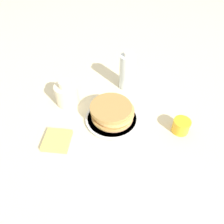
% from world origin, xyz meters
% --- Properties ---
extents(ground_plane, '(4.00, 4.00, 0.00)m').
position_xyz_m(ground_plane, '(0.00, 0.00, 0.00)').
color(ground_plane, beige).
extents(plate, '(0.23, 0.23, 0.01)m').
position_xyz_m(plate, '(-0.02, 0.01, 0.01)').
color(plate, silver).
rests_on(plate, ground_plane).
extents(pancake_stack, '(0.19, 0.18, 0.07)m').
position_xyz_m(pancake_stack, '(-0.02, 0.01, 0.05)').
color(pancake_stack, '#E3AA75').
rests_on(pancake_stack, plate).
extents(juice_glass, '(0.07, 0.07, 0.06)m').
position_xyz_m(juice_glass, '(0.26, -0.03, 0.03)').
color(juice_glass, yellow).
rests_on(juice_glass, ground_plane).
extents(cream_jug, '(0.10, 0.10, 0.12)m').
position_xyz_m(cream_jug, '(-0.24, 0.10, 0.05)').
color(cream_jug, beige).
rests_on(cream_jug, ground_plane).
extents(water_bottle_near, '(0.07, 0.07, 0.19)m').
position_xyz_m(water_bottle_near, '(0.03, 0.24, 0.09)').
color(water_bottle_near, silver).
rests_on(water_bottle_near, ground_plane).
extents(napkin, '(0.11, 0.11, 0.02)m').
position_xyz_m(napkin, '(-0.23, -0.13, 0.01)').
color(napkin, '#E5D166').
rests_on(napkin, ground_plane).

